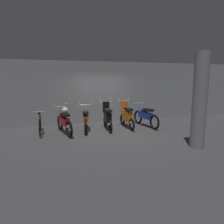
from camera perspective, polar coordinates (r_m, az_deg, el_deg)
The scene contains 9 objects.
ground_plane at distance 8.70m, azimuth -0.76°, elevation -5.22°, with size 80.00×80.00×0.00m, color #424244.
back_wall at distance 10.28m, azimuth -3.89°, elevation 5.44°, with size 16.00×0.30×2.98m, color gray.
motorbike_slot_0 at distance 8.39m, azimuth -13.12°, elevation -2.29°, with size 0.63×1.93×1.15m.
motorbike_slot_1 at distance 8.76m, azimuth -7.24°, elevation -1.87°, with size 0.63×1.93×1.15m.
motorbike_slot_2 at distance 8.86m, azimuth -1.30°, elevation -1.45°, with size 0.59×1.68×1.29m.
motorbike_slot_3 at distance 9.20m, azimuth 4.06°, elevation -1.07°, with size 0.59×1.68×1.29m.
motorbike_slot_4 at distance 9.53m, azimuth 9.25°, elevation -1.03°, with size 0.56×1.94×1.03m.
bicycle at distance 8.68m, azimuth -19.28°, elevation -3.31°, with size 0.50×1.73×0.89m.
support_pillar at distance 6.93m, azimuth 23.08°, elevation 2.86°, with size 0.45×0.45×2.98m, color gray.
Camera 1 is at (-2.45, -8.06, 2.18)m, focal length 33.07 mm.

